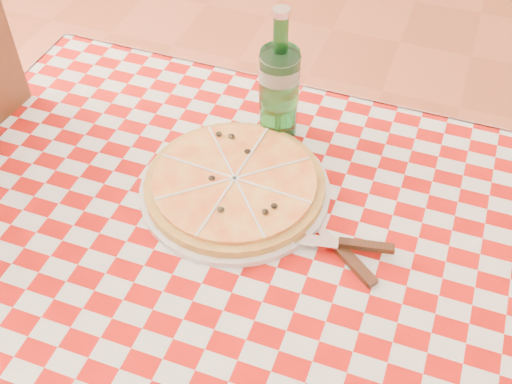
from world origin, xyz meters
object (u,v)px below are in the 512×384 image
pizza_plate (235,183)px  wine_glass (279,99)px  dining_table (255,277)px  water_bottle (279,75)px

pizza_plate → wine_glass: bearing=81.7°
dining_table → wine_glass: 0.34m
water_bottle → wine_glass: size_ratio=1.43×
dining_table → water_bottle: 0.38m
water_bottle → dining_table: bearing=-78.8°
water_bottle → wine_glass: bearing=-71.9°
pizza_plate → water_bottle: size_ratio=1.26×
wine_glass → dining_table: bearing=-79.3°
wine_glass → pizza_plate: bearing=-98.3°
dining_table → wine_glass: bearing=100.7°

